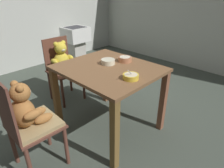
# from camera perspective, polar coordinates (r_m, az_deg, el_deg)

# --- Properties ---
(ground_plane) EXTENTS (5.20, 5.20, 0.04)m
(ground_plane) POSITION_cam_1_polar(r_m,az_deg,el_deg) (2.46, -0.83, -12.26)
(ground_plane) COLOR #424B41
(dining_table) EXTENTS (1.00, 0.87, 0.76)m
(dining_table) POSITION_cam_1_polar(r_m,az_deg,el_deg) (2.11, -0.94, 1.61)
(dining_table) COLOR brown
(dining_table) RESTS_ON ground_plane
(teddy_chair_near_left) EXTENTS (0.42, 0.42, 0.88)m
(teddy_chair_near_left) POSITION_cam_1_polar(r_m,az_deg,el_deg) (2.86, -14.10, 6.24)
(teddy_chair_near_left) COLOR brown
(teddy_chair_near_left) RESTS_ON ground_plane
(teddy_chair_near_front) EXTENTS (0.42, 0.41, 0.94)m
(teddy_chair_near_front) POSITION_cam_1_polar(r_m,az_deg,el_deg) (1.78, -23.21, -8.36)
(teddy_chair_near_front) COLOR brown
(teddy_chair_near_front) RESTS_ON ground_plane
(porridge_bowl_yellow_near_right) EXTENTS (0.15, 0.15, 0.12)m
(porridge_bowl_yellow_near_right) POSITION_cam_1_polar(r_m,az_deg,el_deg) (1.80, 5.42, 2.15)
(porridge_bowl_yellow_near_right) COLOR yellow
(porridge_bowl_yellow_near_right) RESTS_ON dining_table
(porridge_bowl_terracotta_far_center) EXTENTS (0.15, 0.15, 0.05)m
(porridge_bowl_terracotta_far_center) POSITION_cam_1_polar(r_m,az_deg,el_deg) (2.22, 3.75, 7.17)
(porridge_bowl_terracotta_far_center) COLOR #B97550
(porridge_bowl_terracotta_far_center) RESTS_ON dining_table
(porridge_bowl_cream_center) EXTENTS (0.15, 0.15, 0.05)m
(porridge_bowl_cream_center) POSITION_cam_1_polar(r_m,az_deg,el_deg) (2.14, -1.14, 6.46)
(porridge_bowl_cream_center) COLOR beige
(porridge_bowl_cream_center) RESTS_ON dining_table
(sink_basin) EXTENTS (0.45, 0.47, 0.75)m
(sink_basin) POSITION_cam_1_polar(r_m,az_deg,el_deg) (4.31, -10.31, 12.40)
(sink_basin) COLOR #B7B2A8
(sink_basin) RESTS_ON ground_plane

